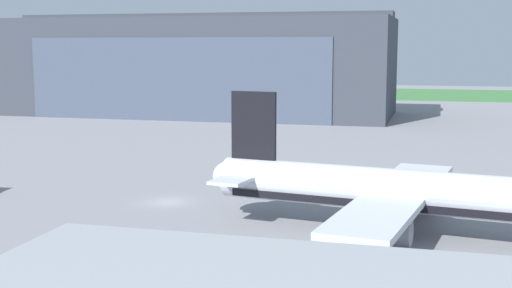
# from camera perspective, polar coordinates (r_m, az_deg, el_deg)

# --- Properties ---
(ground_plane) EXTENTS (440.00, 440.00, 0.00)m
(ground_plane) POSITION_cam_1_polar(r_m,az_deg,el_deg) (71.31, -7.28, -4.78)
(ground_plane) COLOR gray
(grass_field_strip) EXTENTS (440.00, 56.00, 0.08)m
(grass_field_strip) POSITION_cam_1_polar(r_m,az_deg,el_deg) (234.56, 8.43, 4.19)
(grass_field_strip) COLOR #407B41
(grass_field_strip) RESTS_ON ground_plane
(maintenance_hangar) EXTENTS (87.96, 32.94, 23.15)m
(maintenance_hangar) POSITION_cam_1_polar(r_m,az_deg,el_deg) (161.76, -4.62, 6.43)
(maintenance_hangar) COLOR #383D47
(maintenance_hangar) RESTS_ON ground_plane
(airliner_near_right) EXTENTS (35.84, 30.12, 11.75)m
(airliner_near_right) POSITION_cam_1_polar(r_m,az_deg,el_deg) (59.46, 12.22, -3.96)
(airliner_near_right) COLOR silver
(airliner_near_right) RESTS_ON ground_plane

